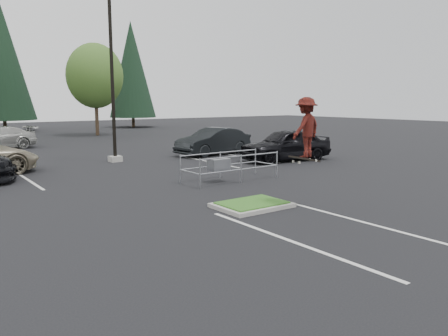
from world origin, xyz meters
TOP-DOWN VIEW (x-y plane):
  - ground at (0.00, 0.00)m, footprint 120.00×120.00m
  - grass_median at (0.00, 0.00)m, footprint 2.20×1.60m
  - stall_lines at (-1.35, 6.02)m, footprint 22.62×17.60m
  - light_pole at (0.50, 12.00)m, footprint 0.70×0.60m
  - decid_c at (5.99, 29.83)m, footprint 5.12×5.12m
  - conif_b at (0.00, 40.50)m, footprint 6.38×6.38m
  - conif_c at (14.00, 39.50)m, footprint 5.50×5.50m
  - cart_corral at (1.72, 3.99)m, footprint 3.99×1.52m
  - skateboarder at (1.20, -1.00)m, footprint 1.26×0.88m
  - car_r_charc at (6.50, 11.50)m, footprint 5.05×2.36m
  - car_r_black at (8.16, 7.00)m, footprint 5.32×2.64m

SIDE VIEW (x-z plane):
  - ground at x=0.00m, z-range 0.00..0.00m
  - stall_lines at x=-1.35m, z-range 0.00..0.01m
  - grass_median at x=0.00m, z-range 0.00..0.16m
  - cart_corral at x=1.72m, z-range 0.14..1.27m
  - car_r_charc at x=6.50m, z-range 0.00..1.60m
  - car_r_black at x=8.16m, z-range 0.00..1.74m
  - skateboarder at x=1.20m, z-range 1.44..3.41m
  - light_pole at x=0.50m, z-range -0.50..9.62m
  - decid_c at x=5.99m, z-range 1.06..9.45m
  - conif_c at x=14.00m, z-range 0.60..13.10m
  - conif_b at x=0.00m, z-range 0.60..15.10m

